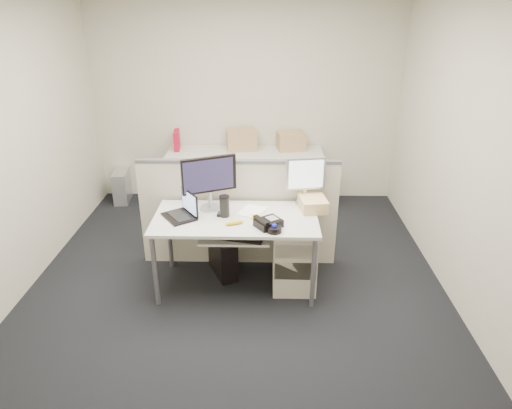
{
  "coord_description": "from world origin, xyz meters",
  "views": [
    {
      "loc": [
        0.27,
        -3.74,
        2.54
      ],
      "look_at": [
        0.18,
        0.15,
        0.79
      ],
      "focal_mm": 32.0,
      "sensor_mm": 36.0,
      "label": 1
    }
  ],
  "objects_px": {
    "desk": "(236,224)",
    "desk_phone": "(268,223)",
    "monitor_main": "(209,183)",
    "laptop": "(178,206)"
  },
  "relations": [
    {
      "from": "desk",
      "to": "laptop",
      "type": "relative_size",
      "value": 4.88
    },
    {
      "from": "desk",
      "to": "desk_phone",
      "type": "bearing_deg",
      "value": -30.96
    },
    {
      "from": "monitor_main",
      "to": "desk_phone",
      "type": "distance_m",
      "value": 0.69
    },
    {
      "from": "desk",
      "to": "laptop",
      "type": "xyz_separation_m",
      "value": [
        -0.51,
        -0.02,
        0.18
      ]
    },
    {
      "from": "monitor_main",
      "to": "desk_phone",
      "type": "relative_size",
      "value": 2.45
    },
    {
      "from": "desk",
      "to": "monitor_main",
      "type": "relative_size",
      "value": 2.91
    },
    {
      "from": "desk_phone",
      "to": "monitor_main",
      "type": "bearing_deg",
      "value": 111.81
    },
    {
      "from": "monitor_main",
      "to": "desk_phone",
      "type": "bearing_deg",
      "value": -56.95
    },
    {
      "from": "monitor_main",
      "to": "laptop",
      "type": "distance_m",
      "value": 0.36
    },
    {
      "from": "desk",
      "to": "desk_phone",
      "type": "distance_m",
      "value": 0.36
    }
  ]
}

